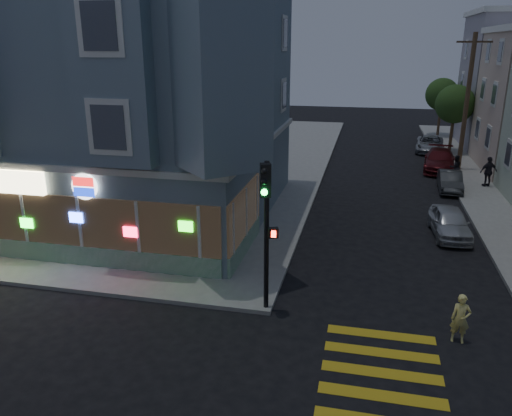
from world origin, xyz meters
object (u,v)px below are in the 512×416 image
(street_tree_near, at_px, (455,104))
(running_child, at_px, (461,319))
(street_tree_far, at_px, (442,95))
(pedestrian_a, at_px, (455,167))
(parked_car_a, at_px, (450,222))
(pedestrian_b, at_px, (489,172))
(parked_car_b, at_px, (450,181))
(parked_car_c, at_px, (440,160))
(utility_pole, at_px, (467,101))
(parked_car_d, at_px, (430,144))
(traffic_signal, at_px, (266,213))

(street_tree_near, bearing_deg, running_child, -97.03)
(street_tree_far, distance_m, pedestrian_a, 17.28)
(parked_car_a, bearing_deg, pedestrian_b, 66.03)
(pedestrian_a, distance_m, pedestrian_b, 2.15)
(street_tree_near, xyz_separation_m, parked_car_b, (-1.50, -11.37, -3.34))
(parked_car_b, distance_m, parked_car_c, 5.20)
(street_tree_near, height_order, running_child, street_tree_near)
(running_child, height_order, pedestrian_a, pedestrian_a)
(running_child, bearing_deg, parked_car_c, 88.72)
(utility_pole, bearing_deg, street_tree_far, 89.18)
(street_tree_far, relative_size, parked_car_c, 1.06)
(parked_car_a, distance_m, parked_car_d, 19.59)
(running_child, distance_m, parked_car_d, 28.65)
(street_tree_near, xyz_separation_m, traffic_signal, (-9.38, -27.82, -0.46))
(parked_car_c, bearing_deg, parked_car_d, 96.90)
(pedestrian_b, distance_m, parked_car_d, 10.93)
(running_child, relative_size, parked_car_b, 0.42)
(street_tree_far, relative_size, parked_car_a, 1.38)
(parked_car_a, bearing_deg, parked_car_b, 79.02)
(running_child, distance_m, parked_car_a, 9.06)
(street_tree_far, xyz_separation_m, parked_car_d, (-1.50, -7.62, -3.30))
(utility_pole, height_order, traffic_signal, utility_pole)
(street_tree_near, bearing_deg, parked_car_b, -97.51)
(street_tree_near, relative_size, parked_car_d, 1.15)
(pedestrian_b, height_order, parked_car_a, pedestrian_b)
(utility_pole, relative_size, parked_car_a, 2.35)
(street_tree_far, distance_m, parked_car_d, 8.44)
(pedestrian_a, relative_size, parked_car_b, 0.43)
(pedestrian_a, relative_size, parked_car_a, 0.41)
(parked_car_c, bearing_deg, traffic_signal, -103.10)
(running_child, relative_size, parked_car_c, 0.30)
(running_child, height_order, parked_car_b, running_child)
(running_child, xyz_separation_m, parked_car_d, (1.98, 28.58, -0.12))
(street_tree_near, xyz_separation_m, street_tree_far, (0.00, 8.00, 0.00))
(street_tree_near, bearing_deg, pedestrian_a, -95.72)
(pedestrian_a, xyz_separation_m, pedestrian_b, (1.70, -1.31, 0.13))
(street_tree_near, relative_size, pedestrian_b, 2.91)
(parked_car_a, distance_m, parked_car_b, 7.88)
(street_tree_far, bearing_deg, pedestrian_b, -87.50)
(running_child, height_order, parked_car_a, running_child)
(pedestrian_b, bearing_deg, pedestrian_a, -59.27)
(running_child, xyz_separation_m, traffic_signal, (-5.90, 0.38, 2.72))
(utility_pole, height_order, parked_car_b, utility_pole)
(running_child, bearing_deg, parked_car_b, 87.15)
(parked_car_d, bearing_deg, parked_car_b, -83.71)
(utility_pole, height_order, pedestrian_a, utility_pole)
(utility_pole, distance_m, parked_car_a, 14.02)
(parked_car_c, relative_size, parked_car_d, 1.09)
(parked_car_d, distance_m, traffic_signal, 29.42)
(street_tree_near, bearing_deg, pedestrian_b, -85.56)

